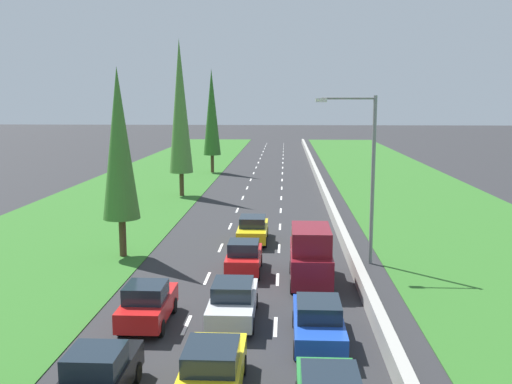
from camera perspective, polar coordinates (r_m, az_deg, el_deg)
The scene contains 17 objects.
ground_plane at distance 60.95m, azimuth 0.94°, elevation 0.81°, with size 300.00×300.00×0.00m, color #28282B.
grass_verge_left at distance 62.67m, azimuth -10.70°, elevation 0.90°, with size 14.00×140.00×0.04m, color #2D6623.
grass_verge_right at distance 62.14m, azimuth 14.29°, elevation 0.71°, with size 14.00×140.00×0.04m, color #2D6623.
median_barrier at distance 60.97m, azimuth 6.31°, elevation 1.17°, with size 0.44×120.00×0.85m, color #9E9B93.
lane_markings at distance 60.95m, azimuth 0.94°, elevation 0.82°, with size 3.64×116.00×0.01m.
yellow_sedan_centre_lane at distance 17.87m, azimuth -4.38°, elevation -17.25°, with size 1.82×4.50×1.64m.
black_hatchback_left_lane at distance 18.08m, azimuth -15.35°, elevation -17.15°, with size 1.74×3.90×1.72m.
blue_sedan_right_lane at distance 21.44m, azimuth 6.19°, elevation -12.65°, with size 1.82×4.50×1.64m.
maroon_van_right_lane at distance 27.74m, azimuth 5.43°, elevation -6.30°, with size 1.96×4.90×2.82m.
silver_sedan_centre_lane at distance 23.37m, azimuth -2.28°, elevation -10.74°, with size 1.82×4.50×1.64m.
red_hatchback_centre_lane at distance 29.47m, azimuth -1.20°, elevation -6.47°, with size 1.74×3.90×1.72m.
yellow_sedan_centre_lane_fifth at distance 35.84m, azimuth -0.31°, elevation -3.71°, with size 1.82×4.50×1.64m.
red_hatchback_left_lane at distance 23.34m, azimuth -10.71°, elevation -10.86°, with size 1.74×3.90×1.72m.
poplar_tree_second at distance 32.53m, azimuth -13.42°, elevation 4.61°, with size 2.06×2.06×10.59m.
poplar_tree_third at distance 52.91m, azimuth -7.54°, elevation 8.37°, with size 2.16×2.16×14.24m.
poplar_tree_fourth at distance 70.16m, azimuth -4.41°, elevation 7.86°, with size 2.11×2.11×12.51m.
street_light_mast at distance 30.89m, azimuth 10.92°, elevation 2.40°, with size 3.20×0.28×9.00m.
Camera 1 is at (2.07, -0.29, 8.72)m, focal length 40.30 mm.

